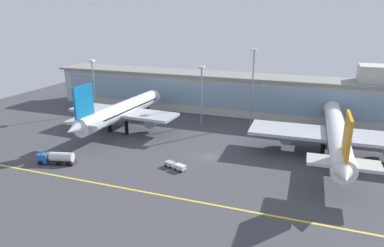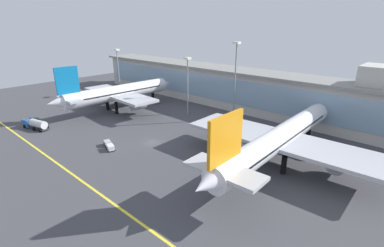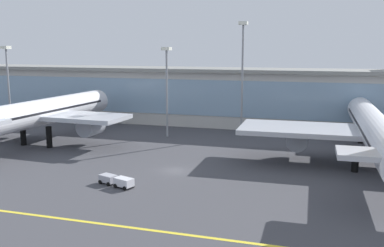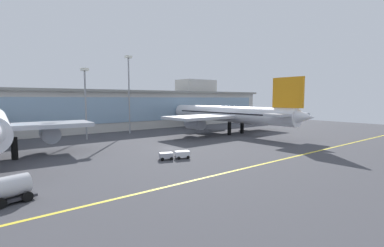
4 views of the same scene
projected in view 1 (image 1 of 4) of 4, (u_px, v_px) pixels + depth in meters
ground_plane at (209, 157)px, 88.41m from camera, size 205.45×205.45×0.00m
taxiway_centreline_stripe at (176, 198)px, 68.68m from camera, size 164.36×0.50×0.01m
terminal_building at (249, 94)px, 124.15m from camera, size 149.75×14.00×19.26m
airliner_near_left at (122, 111)px, 106.87m from camera, size 34.73×47.90×17.26m
airliner_near_right at (337, 134)px, 86.92m from camera, size 43.15×57.05×16.65m
fuel_tanker_truck at (55, 158)px, 84.12m from camera, size 9.36×4.75×2.90m
baggage_tug_near at (175, 166)px, 81.36m from camera, size 5.78×3.39×1.40m
apron_light_mast_west at (253, 77)px, 109.31m from camera, size 1.80×1.80×24.46m
apron_light_mast_centre at (202, 86)px, 110.28m from camera, size 1.80×1.80×19.18m
apron_light_mast_east at (93, 78)px, 123.74m from camera, size 1.80×1.80×19.44m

